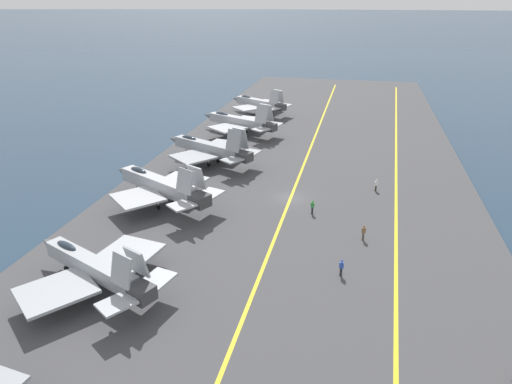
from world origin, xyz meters
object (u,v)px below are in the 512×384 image
object	(u,v)px
crew_blue_vest	(341,267)
parked_jet_fourth	(209,148)
crew_green_vest	(312,207)
crew_brown_vest	(364,232)
parked_jet_second	(94,267)
crew_white_vest	(376,185)
parked_jet_fifth	(240,121)
parked_jet_third	(160,185)
parked_jet_sixth	(259,103)

from	to	relation	value
crew_blue_vest	parked_jet_fourth	bearing A→B (deg)	38.90
crew_green_vest	crew_brown_vest	distance (m)	8.14
parked_jet_second	parked_jet_fourth	distance (m)	34.67
parked_jet_second	crew_white_vest	world-z (taller)	parked_jet_second
crew_blue_vest	parked_jet_fifth	bearing A→B (deg)	25.94
parked_jet_second	crew_white_vest	size ratio (longest dim) A/B	9.34
parked_jet_fourth	crew_white_vest	distance (m)	26.33
parked_jet_second	crew_brown_vest	size ratio (longest dim) A/B	8.71
crew_white_vest	parked_jet_second	bearing A→B (deg)	139.29
parked_jet_fifth	crew_green_vest	bearing A→B (deg)	-151.18
parked_jet_second	crew_green_vest	size ratio (longest dim) A/B	8.72
crew_blue_vest	crew_white_vest	xyz separation A→B (m)	(21.98, -3.45, -0.05)
parked_jet_third	parked_jet_sixth	world-z (taller)	parked_jet_third
parked_jet_fifth	parked_jet_fourth	bearing A→B (deg)	179.15
parked_jet_sixth	crew_brown_vest	distance (m)	59.24
parked_jet_fifth	crew_blue_vest	bearing A→B (deg)	-154.06
parked_jet_sixth	crew_brown_vest	size ratio (longest dim) A/B	8.43
crew_blue_vest	crew_green_vest	size ratio (longest dim) A/B	0.99
parked_jet_third	crew_green_vest	distance (m)	19.27
parked_jet_fifth	crew_white_vest	world-z (taller)	parked_jet_fifth
crew_white_vest	parked_jet_fifth	bearing A→B (deg)	47.65
crew_green_vest	crew_brown_vest	xyz separation A→B (m)	(-5.32, -6.17, 0.00)
parked_jet_fifth	parked_jet_sixth	xyz separation A→B (m)	(16.59, -0.03, 0.04)
crew_blue_vest	crew_brown_vest	size ratio (longest dim) A/B	0.98
crew_white_vest	crew_brown_vest	size ratio (longest dim) A/B	0.93
parked_jet_third	crew_green_vest	xyz separation A→B (m)	(1.55, -19.13, -1.69)
parked_jet_fourth	parked_jet_fifth	world-z (taller)	parked_jet_fourth
parked_jet_fifth	crew_white_vest	xyz separation A→B (m)	(-23.18, -25.42, -1.57)
parked_jet_fifth	crew_white_vest	bearing A→B (deg)	-132.35
parked_jet_fifth	crew_blue_vest	distance (m)	50.24
parked_jet_fourth	crew_green_vest	distance (m)	23.30
parked_jet_second	parked_jet_fifth	distance (m)	52.27
parked_jet_fifth	crew_brown_vest	distance (m)	44.59
parked_jet_sixth	parked_jet_third	bearing A→B (deg)	178.41
parked_jet_second	parked_jet_fifth	size ratio (longest dim) A/B	0.91
parked_jet_sixth	crew_white_vest	world-z (taller)	parked_jet_sixth
parked_jet_third	crew_white_vest	world-z (taller)	parked_jet_third
crew_green_vest	parked_jet_sixth	bearing A→B (deg)	19.94
parked_jet_fifth	crew_brown_vest	size ratio (longest dim) A/B	9.55
parked_jet_sixth	crew_white_vest	size ratio (longest dim) A/B	9.04
parked_jet_third	parked_jet_second	bearing A→B (deg)	-174.53
parked_jet_third	crew_white_vest	distance (m)	28.89
parked_jet_fifth	crew_green_vest	xyz separation A→B (m)	(-32.28, -17.76, -1.51)
crew_green_vest	crew_white_vest	size ratio (longest dim) A/B	1.07
parked_jet_third	crew_white_vest	bearing A→B (deg)	-68.32
parked_jet_second	crew_brown_vest	world-z (taller)	parked_jet_second
crew_white_vest	parked_jet_sixth	bearing A→B (deg)	32.56
parked_jet_third	parked_jet_sixth	distance (m)	50.44
parked_jet_fourth	crew_green_vest	world-z (taller)	parked_jet_fourth
parked_jet_second	parked_jet_sixth	size ratio (longest dim) A/B	1.03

